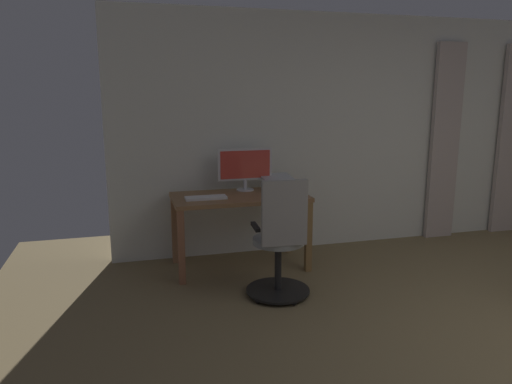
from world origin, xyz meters
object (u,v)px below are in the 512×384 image
Objects in this scene: computer_monitor at (245,166)px; laptop at (279,185)px; desk at (240,205)px; computer_keyboard at (206,198)px; computer_mouse at (280,196)px; office_chair at (280,245)px.

laptop is at bearing 160.93° from computer_monitor.
desk is at bearing 9.85° from laptop.
computer_mouse is at bearing 168.40° from computer_keyboard.
computer_monitor is 1.44× the size of computer_keyboard.
desk is 0.43m from computer_monitor.
computer_mouse is (-0.23, 0.45, -0.24)m from computer_monitor.
office_chair is 1.03m from laptop.
computer_keyboard is 0.71m from computer_mouse.
computer_monitor is at bearing -22.44° from laptop.
laptop is at bearing -166.79° from desk.
office_chair is 1.17m from computer_monitor.
office_chair is at bearing 100.41° from desk.
laptop is (-0.79, -0.19, 0.04)m from computer_keyboard.
office_chair is 10.60× the size of computer_mouse.
computer_keyboard is (0.46, 0.30, -0.24)m from computer_monitor.
computer_monitor reaches higher than computer_keyboard.
computer_monitor is at bearing -117.08° from desk.
computer_keyboard is (0.35, 0.08, 0.11)m from desk.
laptop is at bearing 77.12° from office_chair.
desk is at bearing 104.74° from office_chair.
computer_mouse is at bearing 70.14° from laptop.
laptop is (-0.33, 0.11, -0.20)m from computer_monitor.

